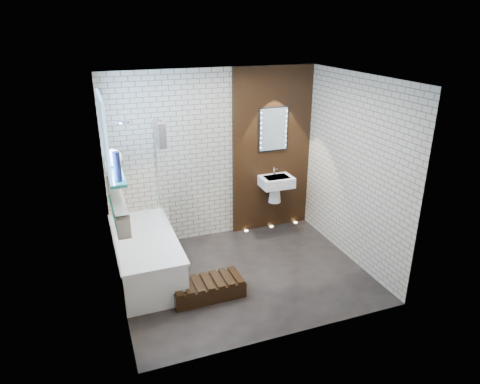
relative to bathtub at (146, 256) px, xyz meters
name	(u,v)px	position (x,y,z in m)	size (l,w,h in m)	color
ground	(244,274)	(1.22, -0.45, -0.29)	(3.20, 3.20, 0.00)	black
room_shell	(244,185)	(1.22, -0.45, 1.01)	(3.24, 3.20, 2.60)	#BBAD94
walnut_panel	(272,151)	(2.17, 0.82, 1.01)	(1.30, 0.06, 2.60)	black
clerestory_window	(106,143)	(-0.34, -0.10, 1.61)	(0.18, 1.00, 0.94)	#7FADE0
display_niche	(118,205)	(-0.31, -0.30, 0.91)	(0.14, 1.30, 0.26)	#248477
bathtub	(146,256)	(0.00, 0.00, 0.00)	(0.79, 1.74, 0.70)	white
bath_screen	(161,173)	(0.35, 0.44, 0.99)	(0.01, 0.78, 1.40)	white
towel	(161,135)	(0.35, 0.27, 1.56)	(0.09, 0.24, 0.32)	black
shower_head	(123,122)	(-0.08, 0.50, 1.71)	(0.18, 0.18, 0.02)	silver
washbasin	(276,185)	(2.17, 0.62, 0.50)	(0.50, 0.36, 0.58)	white
led_mirror	(273,129)	(2.17, 0.78, 1.36)	(0.50, 0.02, 0.70)	black
walnut_step	(207,289)	(0.62, -0.75, -0.19)	(0.89, 0.40, 0.20)	black
niche_bottles	(119,212)	(-0.31, -0.42, 0.87)	(0.07, 0.70, 0.14)	#975517
sill_vases	(113,159)	(-0.28, 0.04, 1.37)	(0.22, 0.81, 0.34)	#248477
floor_uplights	(271,226)	(2.17, 0.75, -0.29)	(0.96, 0.06, 0.01)	#FFD899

